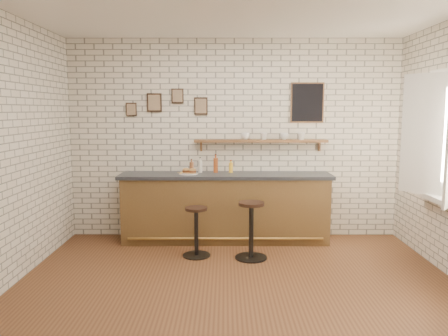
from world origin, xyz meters
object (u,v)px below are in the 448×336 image
at_px(bar_counter, 225,207).
at_px(shelf_cup_d, 301,136).
at_px(sandwich_plate, 189,174).
at_px(bitters_bottle_amber, 216,165).
at_px(bar_stool_right, 251,228).
at_px(shelf_cup_a, 246,136).
at_px(condiment_bottle_yellow, 231,167).
at_px(shelf_cup_c, 284,136).
at_px(bar_stool_left, 196,230).
at_px(shelf_cup_b, 264,136).
at_px(bitters_bottle_brown, 192,167).
at_px(ciabatta_sandwich, 189,171).
at_px(bitters_bottle_white, 200,166).

height_order(bar_counter, shelf_cup_d, shelf_cup_d).
height_order(bar_counter, sandwich_plate, sandwich_plate).
distance_m(bitters_bottle_amber, bar_stool_right, 1.27).
bearing_deg(bar_counter, sandwich_plate, -177.36).
height_order(sandwich_plate, shelf_cup_a, shelf_cup_a).
bearing_deg(shelf_cup_d, condiment_bottle_yellow, -171.04).
bearing_deg(shelf_cup_c, bar_stool_left, 118.07).
height_order(bar_stool_right, shelf_cup_b, shelf_cup_b).
height_order(bitters_bottle_brown, shelf_cup_d, shelf_cup_d).
xyz_separation_m(bitters_bottle_amber, bar_stool_right, (0.48, -0.92, -0.72)).
height_order(sandwich_plate, bitters_bottle_brown, bitters_bottle_brown).
bearing_deg(bitters_bottle_amber, ciabatta_sandwich, -158.75).
relative_size(condiment_bottle_yellow, shelf_cup_a, 1.46).
height_order(ciabatta_sandwich, shelf_cup_d, shelf_cup_d).
height_order(sandwich_plate, bar_stool_right, sandwich_plate).
xyz_separation_m(bitters_bottle_brown, condiment_bottle_yellow, (0.59, 0.00, -0.00)).
bearing_deg(bar_stool_right, bitters_bottle_brown, 132.43).
height_order(bitters_bottle_white, bar_stool_right, bitters_bottle_white).
height_order(bitters_bottle_white, bitters_bottle_amber, bitters_bottle_amber).
height_order(bitters_bottle_amber, bar_stool_right, bitters_bottle_amber).
bearing_deg(shelf_cup_d, bitters_bottle_amber, -171.77).
bearing_deg(shelf_cup_a, bar_counter, -175.09).
distance_m(bitters_bottle_white, shelf_cup_b, 1.06).
bearing_deg(ciabatta_sandwich, bitters_bottle_brown, 81.11).
bearing_deg(shelf_cup_d, bar_stool_right, -123.97).
bearing_deg(shelf_cup_a, bar_stool_right, -116.74).
bearing_deg(shelf_cup_b, bar_stool_left, 164.92).
bearing_deg(bitters_bottle_white, bar_stool_left, -90.69).
distance_m(sandwich_plate, bar_stool_left, 0.96).
relative_size(sandwich_plate, bitters_bottle_amber, 1.00).
relative_size(bar_counter, bar_stool_left, 4.66).
bearing_deg(bitters_bottle_white, shelf_cup_a, 6.41).
bearing_deg(shelf_cup_b, bitters_bottle_amber, 127.72).
bearing_deg(bar_stool_left, bitters_bottle_white, 89.31).
xyz_separation_m(ciabatta_sandwich, bitters_bottle_amber, (0.38, 0.15, 0.07)).
xyz_separation_m(bar_counter, shelf_cup_b, (0.58, 0.20, 1.04)).
relative_size(bar_counter, bitters_bottle_amber, 11.02).
bearing_deg(ciabatta_sandwich, bitters_bottle_white, 44.48).
bearing_deg(shelf_cup_d, shelf_cup_a, -175.17).
relative_size(bar_counter, shelf_cup_c, 24.75).
xyz_separation_m(ciabatta_sandwich, bitters_bottle_white, (0.15, 0.15, 0.05)).
distance_m(bar_counter, shelf_cup_c, 1.38).
distance_m(shelf_cup_b, shelf_cup_c, 0.30).
distance_m(ciabatta_sandwich, shelf_cup_b, 1.23).
height_order(bar_counter, bar_stool_right, bar_counter).
relative_size(condiment_bottle_yellow, shelf_cup_c, 1.53).
relative_size(ciabatta_sandwich, shelf_cup_d, 2.06).
bearing_deg(bitters_bottle_amber, shelf_cup_a, 9.68).
xyz_separation_m(bar_stool_right, shelf_cup_d, (0.80, 1.00, 1.15)).
bearing_deg(condiment_bottle_yellow, bitters_bottle_white, -180.00).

